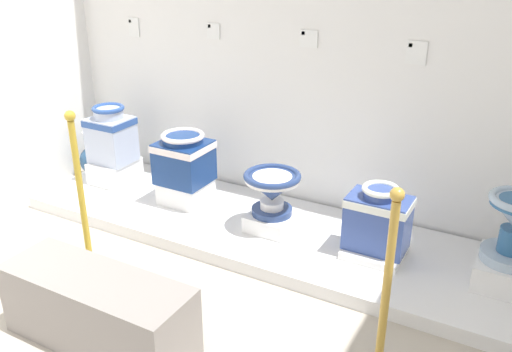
# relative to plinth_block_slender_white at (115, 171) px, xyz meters

# --- Properties ---
(display_platform) EXTENTS (3.76, 1.00, 0.09)m
(display_platform) POSITION_rel_plinth_block_slender_white_xyz_m (1.51, -0.09, -0.13)
(display_platform) COLOR white
(display_platform) RESTS_ON ground_plane
(plinth_block_slender_white) EXTENTS (0.30, 0.37, 0.18)m
(plinth_block_slender_white) POSITION_rel_plinth_block_slender_white_xyz_m (0.00, 0.00, 0.00)
(plinth_block_slender_white) COLOR white
(plinth_block_slender_white) RESTS_ON display_platform
(antique_toilet_slender_white) EXTENTS (0.33, 0.30, 0.47)m
(antique_toilet_slender_white) POSITION_rel_plinth_block_slender_white_xyz_m (0.00, 0.00, 0.32)
(antique_toilet_slender_white) COLOR #B1BDD7
(antique_toilet_slender_white) RESTS_ON plinth_block_slender_white
(plinth_block_squat_floral) EXTENTS (0.35, 0.31, 0.17)m
(plinth_block_squat_floral) POSITION_rel_plinth_block_slender_white_xyz_m (0.76, -0.05, -0.00)
(plinth_block_squat_floral) COLOR white
(plinth_block_squat_floral) RESTS_ON display_platform
(antique_toilet_squat_floral) EXTENTS (0.37, 0.35, 0.39)m
(antique_toilet_squat_floral) POSITION_rel_plinth_block_slender_white_xyz_m (0.76, -0.05, 0.29)
(antique_toilet_squat_floral) COLOR navy
(antique_toilet_squat_floral) RESTS_ON plinth_block_squat_floral
(plinth_block_leftmost) EXTENTS (0.30, 0.31, 0.12)m
(plinth_block_leftmost) POSITION_rel_plinth_block_slender_white_xyz_m (1.53, -0.10, -0.03)
(plinth_block_leftmost) COLOR white
(plinth_block_leftmost) RESTS_ON display_platform
(antique_toilet_leftmost) EXTENTS (0.39, 0.39, 0.30)m
(antique_toilet_leftmost) POSITION_rel_plinth_block_slender_white_xyz_m (1.53, -0.10, 0.22)
(antique_toilet_leftmost) COLOR navy
(antique_toilet_leftmost) RESTS_ON plinth_block_leftmost
(plinth_block_rightmost) EXTENTS (0.37, 0.36, 0.05)m
(plinth_block_rightmost) POSITION_rel_plinth_block_slender_white_xyz_m (2.27, -0.09, -0.06)
(plinth_block_rightmost) COLOR white
(plinth_block_rightmost) RESTS_ON display_platform
(antique_toilet_rightmost) EXTENTS (0.39, 0.26, 0.43)m
(antique_toilet_rightmost) POSITION_rel_plinth_block_slender_white_xyz_m (2.27, -0.09, 0.18)
(antique_toilet_rightmost) COLOR #344B91
(antique_toilet_rightmost) RESTS_ON plinth_block_rightmost
(plinth_block_central_ornate) EXTENTS (0.33, 0.37, 0.16)m
(plinth_block_central_ornate) POSITION_rel_plinth_block_slender_white_xyz_m (3.04, -0.04, -0.01)
(plinth_block_central_ornate) COLOR white
(plinth_block_central_ornate) RESTS_ON display_platform
(info_placard_first) EXTENTS (0.11, 0.01, 0.15)m
(info_placard_first) POSITION_rel_plinth_block_slender_white_xyz_m (-0.04, 0.43, 1.12)
(info_placard_first) COLOR white
(info_placard_second) EXTENTS (0.11, 0.01, 0.12)m
(info_placard_second) POSITION_rel_plinth_block_slender_white_xyz_m (0.74, 0.43, 1.14)
(info_placard_second) COLOR white
(info_placard_third) EXTENTS (0.13, 0.01, 0.12)m
(info_placard_third) POSITION_rel_plinth_block_slender_white_xyz_m (1.53, 0.43, 1.15)
(info_placard_third) COLOR white
(info_placard_fourth) EXTENTS (0.13, 0.01, 0.15)m
(info_placard_fourth) POSITION_rel_plinth_block_slender_white_xyz_m (2.28, 0.43, 1.12)
(info_placard_fourth) COLOR white
(decorative_vase_companion) EXTENTS (0.23, 0.23, 0.43)m
(decorative_vase_companion) POSITION_rel_plinth_block_slender_white_xyz_m (-0.38, 0.13, -0.01)
(decorative_vase_companion) COLOR white
(decorative_vase_companion) RESTS_ON ground_plane
(stanchion_post_near_left) EXTENTS (0.22, 0.22, 1.06)m
(stanchion_post_near_left) POSITION_rel_plinth_block_slender_white_xyz_m (0.70, -1.01, 0.18)
(stanchion_post_near_left) COLOR gold
(stanchion_post_near_left) RESTS_ON ground_plane
(stanchion_post_near_right) EXTENTS (0.26, 0.26, 1.01)m
(stanchion_post_near_right) POSITION_rel_plinth_block_slender_white_xyz_m (2.59, -1.03, 0.12)
(stanchion_post_near_right) COLOR gold
(stanchion_post_near_right) RESTS_ON ground_plane
(museum_bench) EXTENTS (1.04, 0.36, 0.40)m
(museum_bench) POSITION_rel_plinth_block_slender_white_xyz_m (1.25, -1.49, 0.02)
(museum_bench) COLOR gray
(museum_bench) RESTS_ON ground_plane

